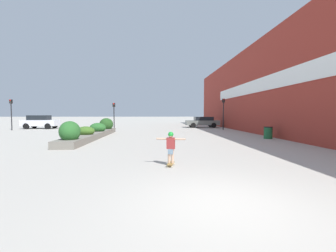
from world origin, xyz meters
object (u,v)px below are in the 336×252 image
object	(u,v)px
car_center_left	(40,122)
traffic_light_right	(223,109)
traffic_light_left	(114,111)
traffic_light_far_left	(11,109)
skateboard	(171,164)
car_center_right	(202,122)
skateboarder	(171,144)
car_leftmost	(287,121)
trash_bin	(268,133)

from	to	relation	value
car_center_left	traffic_light_right	world-z (taller)	traffic_light_right
traffic_light_left	traffic_light_far_left	xyz separation A→B (m)	(-11.62, 0.06, 0.23)
traffic_light_left	traffic_light_far_left	distance (m)	11.62
traffic_light_right	traffic_light_far_left	xyz separation A→B (m)	(-24.42, 0.53, -0.09)
skateboard	car_center_right	bearing A→B (deg)	88.91
skateboarder	traffic_light_right	distance (m)	19.50
car_leftmost	car_center_left	xyz separation A→B (m)	(-33.36, -2.12, 0.05)
car_center_left	car_center_right	size ratio (longest dim) A/B	0.93
trash_bin	traffic_light_far_left	xyz separation A→B (m)	(-24.97, 10.09, 1.94)
skateboarder	traffic_light_right	world-z (taller)	traffic_light_right
car_leftmost	traffic_light_far_left	xyz separation A→B (m)	(-35.23, -4.76, 1.55)
traffic_light_left	traffic_light_far_left	bearing A→B (deg)	179.72
skateboard	car_center_right	world-z (taller)	car_center_right
car_center_left	traffic_light_far_left	world-z (taller)	traffic_light_far_left
car_center_left	traffic_light_left	xyz separation A→B (m)	(9.75, -2.70, 1.27)
traffic_light_left	car_center_right	bearing A→B (deg)	20.67
skateboard	car_center_left	world-z (taller)	car_center_left
traffic_light_far_left	traffic_light_left	bearing A→B (deg)	-0.28
car_center_left	traffic_light_left	bearing A→B (deg)	74.51
traffic_light_left	skateboarder	bearing A→B (deg)	-73.49
skateboard	traffic_light_left	distance (m)	19.37
car_leftmost	traffic_light_far_left	bearing A→B (deg)	97.70
skateboard	car_center_left	xyz separation A→B (m)	(-15.22, 21.16, 0.82)
car_center_left	traffic_light_far_left	size ratio (longest dim) A/B	1.19
car_center_left	traffic_light_left	distance (m)	10.19
car_leftmost	skateboarder	bearing A→B (deg)	142.08
skateboarder	car_leftmost	bearing A→B (deg)	65.38
car_center_left	skateboard	bearing A→B (deg)	35.72
car_center_right	traffic_light_far_left	size ratio (longest dim) A/B	1.28
trash_bin	traffic_light_left	size ratio (longest dim) A/B	0.29
skateboard	car_leftmost	bearing A→B (deg)	65.38
car_center_right	traffic_light_left	bearing A→B (deg)	110.67
skateboard	traffic_light_left	size ratio (longest dim) A/B	0.22
trash_bin	car_leftmost	distance (m)	18.06
car_leftmost	traffic_light_right	xyz separation A→B (m)	(-10.81, -5.29, 1.63)
skateboard	traffic_light_right	world-z (taller)	traffic_light_right
car_center_right	traffic_light_far_left	xyz separation A→B (m)	(-22.93, -4.21, 1.60)
traffic_light_left	traffic_light_right	distance (m)	12.81
skateboarder	trash_bin	distance (m)	11.54
car_leftmost	car_center_right	world-z (taller)	car_leftmost
skateboard	traffic_light_far_left	distance (m)	25.31
skateboard	skateboarder	world-z (taller)	skateboarder
trash_bin	traffic_light_far_left	distance (m)	27.00
traffic_light_left	traffic_light_right	size ratio (longest dim) A/B	0.86
trash_bin	car_center_right	distance (m)	14.45
trash_bin	traffic_light_far_left	bearing A→B (deg)	158.00
trash_bin	car_center_right	world-z (taller)	car_center_right
car_center_left	car_center_right	xyz separation A→B (m)	(21.05, 1.57, -0.10)
skateboarder	traffic_light_left	distance (m)	19.30
skateboarder	car_center_right	size ratio (longest dim) A/B	0.25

